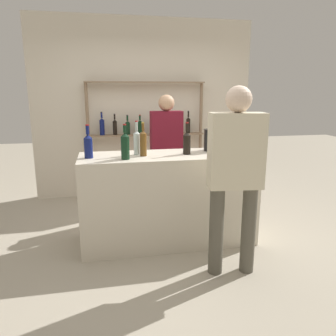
{
  "coord_description": "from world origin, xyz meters",
  "views": [
    {
      "loc": [
        -0.69,
        -3.43,
        1.68
      ],
      "look_at": [
        0.0,
        0.0,
        0.86
      ],
      "focal_mm": 35.0,
      "sensor_mm": 36.0,
      "label": 1
    }
  ],
  "objects_px": {
    "counter_bottle_0": "(187,142)",
    "server_behind_counter": "(166,145)",
    "counter_bottle_4": "(88,145)",
    "customer_right": "(235,169)",
    "ice_bucket": "(213,140)",
    "counter_bottle_3": "(137,142)",
    "counter_bottle_2": "(125,145)",
    "counter_bottle_1": "(143,143)"
  },
  "relations": [
    {
      "from": "counter_bottle_1",
      "to": "counter_bottle_2",
      "type": "height_order",
      "value": "counter_bottle_1"
    },
    {
      "from": "counter_bottle_1",
      "to": "ice_bucket",
      "type": "height_order",
      "value": "counter_bottle_1"
    },
    {
      "from": "counter_bottle_2",
      "to": "ice_bucket",
      "type": "xyz_separation_m",
      "value": [
        1.03,
        0.3,
        -0.02
      ]
    },
    {
      "from": "counter_bottle_3",
      "to": "ice_bucket",
      "type": "xyz_separation_m",
      "value": [
        0.89,
        0.08,
        -0.02
      ]
    },
    {
      "from": "ice_bucket",
      "to": "customer_right",
      "type": "distance_m",
      "value": 0.92
    },
    {
      "from": "counter_bottle_3",
      "to": "server_behind_counter",
      "type": "distance_m",
      "value": 1.02
    },
    {
      "from": "counter_bottle_0",
      "to": "server_behind_counter",
      "type": "relative_size",
      "value": 0.21
    },
    {
      "from": "counter_bottle_4",
      "to": "ice_bucket",
      "type": "xyz_separation_m",
      "value": [
        1.39,
        0.16,
        -0.01
      ]
    },
    {
      "from": "counter_bottle_3",
      "to": "server_behind_counter",
      "type": "xyz_separation_m",
      "value": [
        0.49,
        0.87,
        -0.19
      ]
    },
    {
      "from": "counter_bottle_2",
      "to": "counter_bottle_4",
      "type": "height_order",
      "value": "counter_bottle_2"
    },
    {
      "from": "counter_bottle_4",
      "to": "server_behind_counter",
      "type": "bearing_deg",
      "value": 43.22
    },
    {
      "from": "counter_bottle_0",
      "to": "counter_bottle_2",
      "type": "bearing_deg",
      "value": -167.55
    },
    {
      "from": "customer_right",
      "to": "server_behind_counter",
      "type": "relative_size",
      "value": 1.06
    },
    {
      "from": "customer_right",
      "to": "server_behind_counter",
      "type": "xyz_separation_m",
      "value": [
        -0.29,
        1.69,
        -0.05
      ]
    },
    {
      "from": "counter_bottle_3",
      "to": "counter_bottle_4",
      "type": "relative_size",
      "value": 1.07
    },
    {
      "from": "counter_bottle_4",
      "to": "ice_bucket",
      "type": "distance_m",
      "value": 1.4
    },
    {
      "from": "counter_bottle_4",
      "to": "server_behind_counter",
      "type": "relative_size",
      "value": 0.21
    },
    {
      "from": "counter_bottle_2",
      "to": "customer_right",
      "type": "height_order",
      "value": "customer_right"
    },
    {
      "from": "counter_bottle_0",
      "to": "counter_bottle_3",
      "type": "height_order",
      "value": "counter_bottle_3"
    },
    {
      "from": "ice_bucket",
      "to": "customer_right",
      "type": "xyz_separation_m",
      "value": [
        -0.1,
        -0.9,
        -0.12
      ]
    },
    {
      "from": "counter_bottle_3",
      "to": "counter_bottle_0",
      "type": "bearing_deg",
      "value": -6.53
    },
    {
      "from": "counter_bottle_1",
      "to": "server_behind_counter",
      "type": "relative_size",
      "value": 0.22
    },
    {
      "from": "counter_bottle_3",
      "to": "counter_bottle_4",
      "type": "height_order",
      "value": "counter_bottle_3"
    },
    {
      "from": "counter_bottle_4",
      "to": "customer_right",
      "type": "xyz_separation_m",
      "value": [
        1.29,
        -0.75,
        -0.13
      ]
    },
    {
      "from": "counter_bottle_3",
      "to": "counter_bottle_4",
      "type": "bearing_deg",
      "value": -171.87
    },
    {
      "from": "counter_bottle_2",
      "to": "counter_bottle_3",
      "type": "distance_m",
      "value": 0.25
    },
    {
      "from": "ice_bucket",
      "to": "server_behind_counter",
      "type": "xyz_separation_m",
      "value": [
        -0.39,
        0.78,
        -0.17
      ]
    },
    {
      "from": "counter_bottle_1",
      "to": "counter_bottle_3",
      "type": "relative_size",
      "value": 0.97
    },
    {
      "from": "counter_bottle_3",
      "to": "customer_right",
      "type": "relative_size",
      "value": 0.21
    },
    {
      "from": "counter_bottle_0",
      "to": "ice_bucket",
      "type": "height_order",
      "value": "counter_bottle_0"
    },
    {
      "from": "counter_bottle_0",
      "to": "counter_bottle_4",
      "type": "distance_m",
      "value": 1.04
    },
    {
      "from": "counter_bottle_3",
      "to": "customer_right",
      "type": "bearing_deg",
      "value": -46.1
    },
    {
      "from": "counter_bottle_0",
      "to": "server_behind_counter",
      "type": "height_order",
      "value": "server_behind_counter"
    },
    {
      "from": "customer_right",
      "to": "ice_bucket",
      "type": "bearing_deg",
      "value": 0.22
    },
    {
      "from": "ice_bucket",
      "to": "customer_right",
      "type": "height_order",
      "value": "customer_right"
    },
    {
      "from": "counter_bottle_0",
      "to": "server_behind_counter",
      "type": "xyz_separation_m",
      "value": [
        -0.04,
        0.93,
        -0.18
      ]
    },
    {
      "from": "counter_bottle_0",
      "to": "customer_right",
      "type": "height_order",
      "value": "customer_right"
    },
    {
      "from": "counter_bottle_1",
      "to": "counter_bottle_0",
      "type": "bearing_deg",
      "value": 0.91
    },
    {
      "from": "counter_bottle_2",
      "to": "ice_bucket",
      "type": "relative_size",
      "value": 1.44
    },
    {
      "from": "counter_bottle_0",
      "to": "customer_right",
      "type": "xyz_separation_m",
      "value": [
        0.25,
        -0.76,
        -0.13
      ]
    },
    {
      "from": "counter_bottle_0",
      "to": "counter_bottle_1",
      "type": "bearing_deg",
      "value": -179.09
    },
    {
      "from": "counter_bottle_0",
      "to": "counter_bottle_2",
      "type": "height_order",
      "value": "counter_bottle_2"
    }
  ]
}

